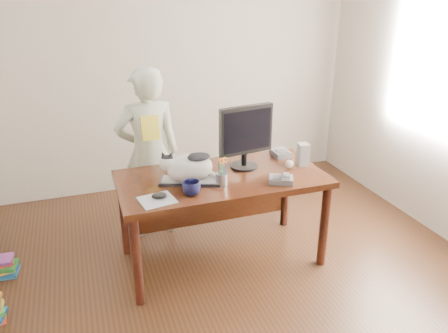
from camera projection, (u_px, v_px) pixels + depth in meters
room at (254, 123)px, 2.63m from camera, size 4.50×4.50×4.50m
desk at (219, 189)px, 3.51m from camera, size 1.60×0.80×0.75m
keyboard at (191, 181)px, 3.26m from camera, size 0.49×0.32×0.03m
cat at (188, 167)px, 3.22m from camera, size 0.44×0.32×0.25m
monitor at (246, 134)px, 3.42m from camera, size 0.46×0.25×0.52m
pen_cup at (222, 178)px, 3.20m from camera, size 0.10×0.10×0.22m
mousepad at (157, 200)px, 3.00m from camera, size 0.27×0.25×0.01m
mouse at (159, 196)px, 3.01m from camera, size 0.12×0.08×0.04m
coffee_mug at (191, 188)px, 3.06m from camera, size 0.18×0.18×0.10m
phone at (282, 179)px, 3.26m from camera, size 0.21×0.19×0.08m
speaker at (303, 154)px, 3.56m from camera, size 0.09×0.10×0.18m
baseball at (289, 164)px, 3.52m from camera, size 0.07×0.07×0.07m
book_stack at (196, 161)px, 3.56m from camera, size 0.27×0.23×0.09m
calculator at (281, 153)px, 3.77m from camera, size 0.14×0.18×0.06m
person at (149, 154)px, 3.79m from camera, size 0.57×0.39×1.53m
held_book at (150, 128)px, 3.53m from camera, size 0.15×0.09×0.20m
book_pile_b at (1, 267)px, 3.42m from camera, size 0.26×0.20×0.15m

